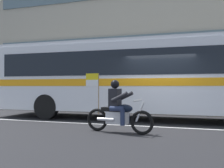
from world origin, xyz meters
TOP-DOWN VIEW (x-y plane):
  - ground_plane at (0.00, 0.00)m, footprint 60.00×60.00m
  - sidewalk_curb at (0.00, 5.10)m, footprint 28.00×3.80m
  - lane_center_stripe at (0.00, -0.60)m, footprint 26.60×0.14m
  - office_building_facade at (0.00, 7.39)m, footprint 28.00×0.89m
  - transit_bus at (-0.54, 1.19)m, footprint 13.45×2.69m
  - motorcycle_with_rider at (-0.95, -2.08)m, footprint 2.18×0.68m
  - fire_hydrant at (-0.14, 4.18)m, footprint 0.22×0.30m

SIDE VIEW (x-z plane):
  - ground_plane at x=0.00m, z-range 0.00..0.00m
  - lane_center_stripe at x=0.00m, z-range 0.00..0.01m
  - sidewalk_curb at x=0.00m, z-range 0.00..0.15m
  - fire_hydrant at x=-0.14m, z-range 0.14..0.89m
  - motorcycle_with_rider at x=-0.95m, z-range -0.22..1.55m
  - transit_bus at x=-0.54m, z-range 0.27..3.49m
  - office_building_facade at x=0.00m, z-range 0.01..11.39m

